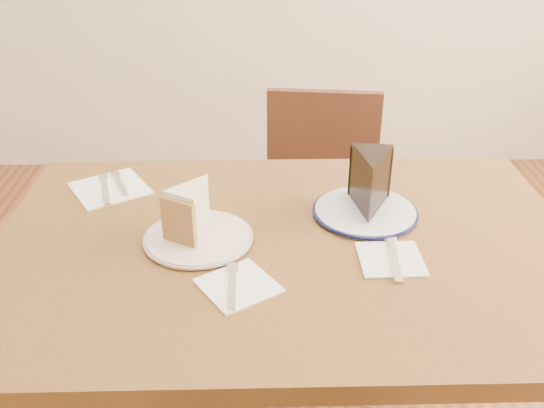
{
  "coord_description": "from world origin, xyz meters",
  "views": [
    {
      "loc": [
        -0.06,
        -1.05,
        1.41
      ],
      "look_at": [
        -0.03,
        0.07,
        0.8
      ],
      "focal_mm": 40.0,
      "sensor_mm": 36.0,
      "label": 1
    }
  ],
  "objects": [
    {
      "name": "table",
      "position": [
        0.0,
        0.0,
        0.65
      ],
      "size": [
        1.2,
        0.8,
        0.75
      ],
      "color": "#482D13",
      "rests_on": "ground"
    },
    {
      "name": "knife_spare",
      "position": [
        -0.42,
        0.23,
        0.76
      ],
      "size": [
        0.06,
        0.16,
        0.0
      ],
      "primitive_type": "cube",
      "rotation": [
        0.0,
        0.0,
        0.28
      ],
      "color": "silver",
      "rests_on": "napkin_spare"
    },
    {
      "name": "plate_cream",
      "position": [
        -0.18,
        0.01,
        0.76
      ],
      "size": [
        0.21,
        0.21,
        0.01
      ],
      "primitive_type": "cylinder",
      "color": "silver",
      "rests_on": "table"
    },
    {
      "name": "fork_cream",
      "position": [
        -0.11,
        -0.16,
        0.76
      ],
      "size": [
        0.02,
        0.14,
        0.0
      ],
      "primitive_type": "cube",
      "rotation": [
        0.0,
        0.0,
        0.02
      ],
      "color": "silver",
      "rests_on": "napkin_cream"
    },
    {
      "name": "chocolate_cake",
      "position": [
        0.18,
        0.11,
        0.82
      ],
      "size": [
        0.11,
        0.14,
        0.12
      ],
      "primitive_type": null,
      "rotation": [
        0.0,
        0.0,
        2.98
      ],
      "color": "black",
      "rests_on": "plate_navy"
    },
    {
      "name": "fork_spare",
      "position": [
        -0.39,
        0.26,
        0.76
      ],
      "size": [
        0.07,
        0.13,
        0.0
      ],
      "primitive_type": "cube",
      "rotation": [
        0.0,
        0.0,
        0.4
      ],
      "color": "silver",
      "rests_on": "napkin_spare"
    },
    {
      "name": "napkin_spare",
      "position": [
        -0.41,
        0.24,
        0.75
      ],
      "size": [
        0.22,
        0.22,
        0.0
      ],
      "primitive_type": "cube",
      "rotation": [
        0.0,
        0.0,
        0.54
      ],
      "color": "white",
      "rests_on": "table"
    },
    {
      "name": "napkin_navy",
      "position": [
        0.2,
        -0.07,
        0.75
      ],
      "size": [
        0.12,
        0.12,
        0.0
      ],
      "primitive_type": "cube",
      "rotation": [
        0.0,
        0.0,
        0.01
      ],
      "color": "white",
      "rests_on": "table"
    },
    {
      "name": "carrot_cake",
      "position": [
        -0.19,
        0.03,
        0.81
      ],
      "size": [
        0.12,
        0.13,
        0.09
      ],
      "primitive_type": null,
      "rotation": [
        0.0,
        0.0,
        -0.52
      ],
      "color": "beige",
      "rests_on": "plate_cream"
    },
    {
      "name": "knife_navy",
      "position": [
        0.21,
        -0.07,
        0.76
      ],
      "size": [
        0.03,
        0.17,
        0.0
      ],
      "primitive_type": "cube",
      "rotation": [
        0.0,
        0.0,
        -0.09
      ],
      "color": "silver",
      "rests_on": "napkin_navy"
    },
    {
      "name": "plate_navy",
      "position": [
        0.18,
        0.11,
        0.76
      ],
      "size": [
        0.22,
        0.22,
        0.01
      ],
      "primitive_type": "cylinder",
      "color": "white",
      "rests_on": "table"
    },
    {
      "name": "napkin_cream",
      "position": [
        -0.1,
        -0.15,
        0.75
      ],
      "size": [
        0.17,
        0.17,
        0.0
      ],
      "primitive_type": "cube",
      "rotation": [
        0.0,
        0.0,
        0.57
      ],
      "color": "white",
      "rests_on": "table"
    },
    {
      "name": "chair_far",
      "position": [
        0.13,
        0.58,
        0.46
      ],
      "size": [
        0.46,
        0.46,
        0.83
      ],
      "rotation": [
        0.0,
        0.0,
        3.02
      ],
      "color": "#32170F",
      "rests_on": "ground"
    }
  ]
}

